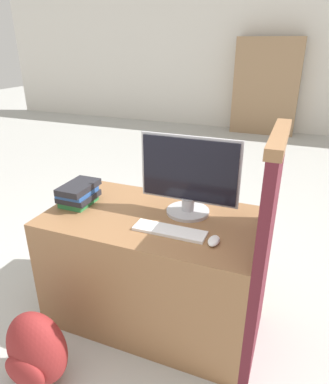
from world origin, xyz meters
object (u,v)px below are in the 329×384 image
at_px(monitor, 189,177).
at_px(book_stack, 78,194).
at_px(keyboard, 170,231).
at_px(mouse, 214,241).
at_px(backpack, 36,351).

height_order(monitor, book_stack, monitor).
distance_m(monitor, keyboard, 0.34).
relative_size(mouse, book_stack, 0.39).
bearing_deg(book_stack, backpack, -78.64).
bearing_deg(monitor, keyboard, -94.63).
bearing_deg(mouse, backpack, -145.12).
bearing_deg(book_stack, monitor, 11.89).
bearing_deg(monitor, mouse, -50.50).
relative_size(mouse, backpack, 0.24).
height_order(keyboard, mouse, mouse).
distance_m(keyboard, book_stack, 0.66).
distance_m(book_stack, backpack, 0.89).
height_order(keyboard, backpack, keyboard).
relative_size(keyboard, book_stack, 1.47).
distance_m(monitor, mouse, 0.41).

